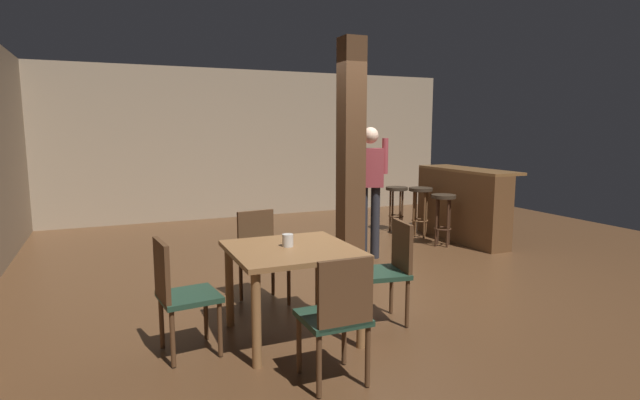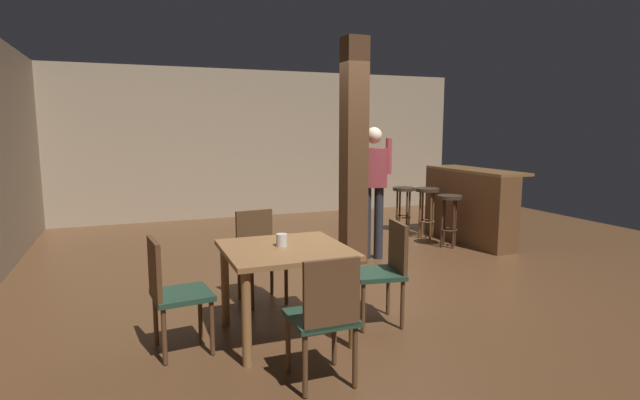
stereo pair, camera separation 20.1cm
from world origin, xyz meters
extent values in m
plane|color=#4C301C|center=(0.00, 0.00, 0.00)|extent=(10.80, 10.80, 0.00)
cube|color=gray|center=(0.00, 4.50, 1.40)|extent=(8.00, 0.10, 2.80)
cube|color=#4C301C|center=(0.06, 0.63, 1.40)|extent=(0.28, 0.28, 2.80)
cube|color=brown|center=(-1.41, -1.23, 0.73)|extent=(0.98, 0.98, 0.04)
cylinder|color=brown|center=(-0.99, -0.81, 0.36)|extent=(0.07, 0.07, 0.71)
cylinder|color=brown|center=(-1.83, -0.81, 0.36)|extent=(0.07, 0.07, 0.71)
cylinder|color=brown|center=(-0.99, -1.65, 0.36)|extent=(0.07, 0.07, 0.71)
cylinder|color=brown|center=(-1.83, -1.65, 0.36)|extent=(0.07, 0.07, 0.71)
cube|color=#1E3828|center=(-2.23, -1.23, 0.45)|extent=(0.47, 0.47, 0.04)
cube|color=#4C301C|center=(-2.42, -1.25, 0.68)|extent=(0.08, 0.38, 0.45)
cylinder|color=#4C301C|center=(-2.08, -1.04, 0.23)|extent=(0.04, 0.04, 0.43)
cylinder|color=#4C301C|center=(-2.04, -1.38, 0.23)|extent=(0.04, 0.04, 0.43)
cylinder|color=#4C301C|center=(-2.42, -1.08, 0.23)|extent=(0.04, 0.04, 0.43)
cylinder|color=#4C301C|center=(-2.38, -1.43, 0.23)|extent=(0.04, 0.04, 0.43)
cube|color=#1E3828|center=(-1.41, -2.04, 0.45)|extent=(0.42, 0.42, 0.04)
cube|color=#4C301C|center=(-1.41, -2.23, 0.68)|extent=(0.38, 0.04, 0.45)
cylinder|color=#4C301C|center=(-1.59, -1.86, 0.23)|extent=(0.04, 0.04, 0.43)
cylinder|color=#4C301C|center=(-1.24, -1.86, 0.23)|extent=(0.04, 0.04, 0.43)
cylinder|color=#4C301C|center=(-1.58, -2.21, 0.23)|extent=(0.04, 0.04, 0.43)
cylinder|color=#4C301C|center=(-1.23, -2.21, 0.23)|extent=(0.04, 0.04, 0.43)
cube|color=#1E3828|center=(-0.59, -1.27, 0.45)|extent=(0.48, 0.48, 0.04)
cube|color=#4C301C|center=(-0.40, -1.29, 0.68)|extent=(0.09, 0.38, 0.45)
cylinder|color=#4C301C|center=(-0.79, -1.41, 0.23)|extent=(0.04, 0.04, 0.43)
cylinder|color=#4C301C|center=(-0.74, -1.07, 0.23)|extent=(0.04, 0.04, 0.43)
cylinder|color=#4C301C|center=(-0.44, -1.46, 0.23)|extent=(0.04, 0.04, 0.43)
cylinder|color=#4C301C|center=(-0.39, -1.12, 0.23)|extent=(0.04, 0.04, 0.43)
cube|color=#1E3828|center=(-1.40, -0.41, 0.45)|extent=(0.47, 0.47, 0.04)
cube|color=#4C301C|center=(-1.42, -0.22, 0.68)|extent=(0.38, 0.09, 0.45)
cylinder|color=#4C301C|center=(-1.20, -0.56, 0.23)|extent=(0.04, 0.04, 0.43)
cylinder|color=#4C301C|center=(-1.55, -0.61, 0.23)|extent=(0.04, 0.04, 0.43)
cylinder|color=#4C301C|center=(-1.25, -0.22, 0.23)|extent=(0.04, 0.04, 0.43)
cylinder|color=#4C301C|center=(-1.59, -0.27, 0.23)|extent=(0.04, 0.04, 0.43)
cylinder|color=beige|center=(-1.42, -1.19, 0.80)|extent=(0.09, 0.09, 0.10)
cube|color=maroon|center=(0.38, 0.73, 1.20)|extent=(0.39, 0.32, 0.50)
sphere|color=beige|center=(0.38, 0.73, 1.61)|extent=(0.27, 0.27, 0.21)
cylinder|color=#232328|center=(0.46, 0.70, 0.47)|extent=(0.16, 0.16, 0.95)
cylinder|color=#232328|center=(0.31, 0.76, 0.47)|extent=(0.16, 0.16, 0.95)
cylinder|color=maroon|center=(0.56, 0.66, 1.35)|extent=(0.10, 0.10, 0.46)
cylinder|color=maroon|center=(0.21, 0.81, 1.35)|extent=(0.10, 0.10, 0.46)
cube|color=brown|center=(2.29, 1.11, 1.08)|extent=(0.56, 1.78, 0.04)
cube|color=brown|center=(2.19, 1.11, 0.53)|extent=(0.36, 1.78, 1.06)
cylinder|color=#2D2319|center=(1.70, 0.91, 0.73)|extent=(0.35, 0.35, 0.05)
torus|color=#382114|center=(1.70, 0.91, 0.26)|extent=(0.25, 0.25, 0.02)
cylinder|color=#382114|center=(1.70, 1.03, 0.35)|extent=(0.03, 0.03, 0.70)
cylinder|color=#382114|center=(1.70, 0.80, 0.35)|extent=(0.03, 0.03, 0.70)
cylinder|color=#382114|center=(1.82, 0.91, 0.35)|extent=(0.03, 0.03, 0.70)
cylinder|color=#382114|center=(1.59, 0.91, 0.35)|extent=(0.03, 0.03, 0.70)
cylinder|color=#2D2319|center=(1.74, 1.54, 0.76)|extent=(0.37, 0.37, 0.05)
torus|color=brown|center=(1.74, 1.54, 0.27)|extent=(0.26, 0.26, 0.02)
cylinder|color=brown|center=(1.74, 1.66, 0.37)|extent=(0.03, 0.03, 0.74)
cylinder|color=brown|center=(1.74, 1.42, 0.37)|extent=(0.03, 0.03, 0.74)
cylinder|color=brown|center=(1.86, 1.54, 0.37)|extent=(0.03, 0.03, 0.74)
cylinder|color=brown|center=(1.62, 1.54, 0.37)|extent=(0.03, 0.03, 0.74)
cylinder|color=#2D2319|center=(1.65, 2.10, 0.72)|extent=(0.36, 0.36, 0.05)
torus|color=#422816|center=(1.65, 2.10, 0.25)|extent=(0.26, 0.26, 0.02)
cylinder|color=#422816|center=(1.65, 2.22, 0.35)|extent=(0.03, 0.03, 0.69)
cylinder|color=#422816|center=(1.65, 1.98, 0.35)|extent=(0.03, 0.03, 0.69)
cylinder|color=#422816|center=(1.77, 2.10, 0.35)|extent=(0.03, 0.03, 0.69)
cylinder|color=#422816|center=(1.53, 2.10, 0.35)|extent=(0.03, 0.03, 0.69)
camera|label=1|loc=(-2.74, -4.94, 1.71)|focal=28.00mm
camera|label=2|loc=(-2.56, -5.02, 1.71)|focal=28.00mm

